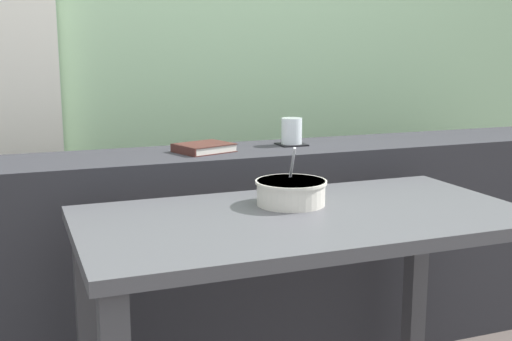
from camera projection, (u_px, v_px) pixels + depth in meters
name	position (u px, v px, depth m)	size (l,w,h in m)	color
dark_console_ledge	(239.00, 256.00, 2.37)	(2.80, 0.37, 0.80)	#2D2D33
breakfast_table	(305.00, 253.00, 1.76)	(1.22, 0.64, 0.72)	#414145
coaster_square	(291.00, 144.00, 2.39)	(0.10, 0.10, 0.01)	black
juice_glass	(292.00, 132.00, 2.38)	(0.08, 0.08, 0.10)	white
closed_book	(204.00, 148.00, 2.24)	(0.22, 0.20, 0.03)	#47231E
soup_bowl	(291.00, 192.00, 1.83)	(0.20, 0.20, 0.17)	silver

